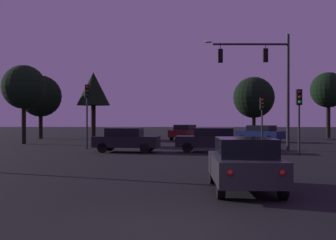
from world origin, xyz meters
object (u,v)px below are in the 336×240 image
at_px(traffic_light_corner_left, 87,103).
at_px(car_far_lane, 185,132).
at_px(traffic_light_median, 262,112).
at_px(car_crossing_right, 126,139).
at_px(tree_right_cluster, 24,87).
at_px(car_nearside_lane, 244,163).
at_px(car_crossing_left, 212,139).
at_px(tree_center_horizon, 41,96).
at_px(tree_lot_edge, 254,98).
at_px(tree_behind_sign, 93,89).
at_px(traffic_light_corner_right, 299,108).
at_px(traffic_signal_mast_arm, 266,72).
at_px(car_parked_lot, 260,133).
at_px(tree_left_far, 328,90).

height_order(traffic_light_corner_left, car_far_lane, traffic_light_corner_left).
xyz_separation_m(traffic_light_median, car_far_lane, (-5.82, 10.43, -1.85)).
bearing_deg(car_crossing_right, tree_right_cluster, 138.80).
distance_m(car_nearside_lane, car_crossing_left, 14.56).
distance_m(traffic_light_corner_left, car_crossing_left, 9.23).
xyz_separation_m(traffic_light_corner_left, car_nearside_lane, (8.40, -17.11, -2.38)).
bearing_deg(car_crossing_left, tree_center_horizon, 133.54).
bearing_deg(tree_lot_edge, tree_center_horizon, -176.23).
height_order(car_nearside_lane, tree_center_horizon, tree_center_horizon).
relative_size(car_crossing_right, tree_behind_sign, 0.58).
height_order(traffic_light_corner_right, car_far_lane, traffic_light_corner_right).
distance_m(traffic_signal_mast_arm, traffic_light_median, 4.91).
bearing_deg(tree_center_horizon, car_crossing_right, -57.55).
bearing_deg(tree_behind_sign, car_nearside_lane, -71.25).
bearing_deg(traffic_light_median, traffic_light_corner_left, -166.72).
relative_size(car_parked_lot, tree_behind_sign, 0.60).
height_order(traffic_light_corner_right, tree_right_cluster, tree_right_cluster).
xyz_separation_m(traffic_signal_mast_arm, car_far_lane, (-5.28, 14.60, -4.39)).
xyz_separation_m(traffic_signal_mast_arm, tree_lot_edge, (2.26, 18.00, -0.76)).
bearing_deg(traffic_signal_mast_arm, tree_right_cluster, 160.14).
xyz_separation_m(car_parked_lot, tree_lot_edge, (0.64, 7.24, 3.64)).
bearing_deg(car_nearside_lane, traffic_light_corner_left, 116.15).
bearing_deg(car_far_lane, tree_center_horizon, 172.98).
distance_m(car_nearside_lane, car_crossing_right, 15.16).
bearing_deg(traffic_signal_mast_arm, tree_center_horizon, 141.39).
relative_size(traffic_light_median, tree_center_horizon, 0.55).
bearing_deg(tree_center_horizon, car_crossing_left, -46.46).
distance_m(traffic_light_corner_right, tree_lot_edge, 21.84).
distance_m(car_crossing_right, car_parked_lot, 16.44).
bearing_deg(tree_behind_sign, tree_lot_edge, 0.73).
relative_size(traffic_light_corner_left, car_parked_lot, 1.03).
height_order(car_far_lane, tree_left_far, tree_left_far).
bearing_deg(tree_center_horizon, traffic_light_corner_right, -42.89).
relative_size(traffic_light_corner_left, car_crossing_left, 0.96).
bearing_deg(tree_center_horizon, car_far_lane, -7.02).
bearing_deg(tree_lot_edge, car_crossing_left, -106.95).
xyz_separation_m(car_crossing_left, tree_lot_edge, (5.91, 19.39, 3.63)).
bearing_deg(tree_behind_sign, car_far_lane, -17.71).
bearing_deg(car_far_lane, car_nearside_lane, -87.20).
relative_size(traffic_signal_mast_arm, car_far_lane, 1.74).
height_order(car_far_lane, tree_center_horizon, tree_center_horizon).
height_order(traffic_light_median, tree_right_cluster, tree_right_cluster).
xyz_separation_m(traffic_signal_mast_arm, car_crossing_right, (-9.06, -1.73, -4.39)).
xyz_separation_m(traffic_light_corner_right, tree_left_far, (9.45, 22.64, 2.57)).
xyz_separation_m(traffic_light_corner_left, tree_left_far, (22.78, 17.73, 2.10)).
bearing_deg(traffic_light_corner_left, car_far_lane, 62.79).
distance_m(car_far_lane, tree_center_horizon, 15.93).
bearing_deg(tree_center_horizon, traffic_light_corner_left, -61.12).
bearing_deg(traffic_light_corner_right, car_parked_lot, 88.09).
distance_m(car_crossing_left, car_far_lane, 16.07).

